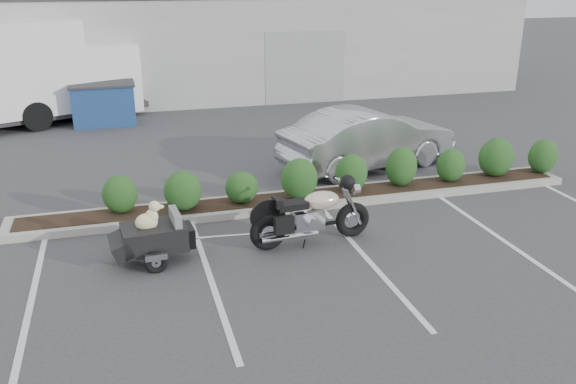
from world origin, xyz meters
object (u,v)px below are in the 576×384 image
object	(u,v)px
motorcycle	(311,216)
pet_trailer	(153,236)
delivery_truck	(27,75)
dumpster	(104,103)
sedan	(368,138)

from	to	relation	value
motorcycle	pet_trailer	distance (m)	2.79
pet_trailer	delivery_truck	xyz separation A→B (m)	(-3.04, 11.09, 1.07)
motorcycle	dumpster	world-z (taller)	motorcycle
pet_trailer	delivery_truck	bearing A→B (deg)	100.66
motorcycle	delivery_truck	size ratio (longest dim) A/B	0.32
motorcycle	dumpster	distance (m)	10.99
motorcycle	pet_trailer	bearing A→B (deg)	174.92
pet_trailer	delivery_truck	size ratio (longest dim) A/B	0.25
dumpster	pet_trailer	bearing A→B (deg)	-86.00
motorcycle	sedan	size ratio (longest dim) A/B	0.52
motorcycle	sedan	distance (m)	4.78
motorcycle	pet_trailer	world-z (taller)	motorcycle
sedan	delivery_truck	xyz separation A→B (m)	(-8.55, 7.19, 0.80)
motorcycle	dumpster	size ratio (longest dim) A/B	1.16
motorcycle	pet_trailer	xyz separation A→B (m)	(-2.79, 0.02, -0.07)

